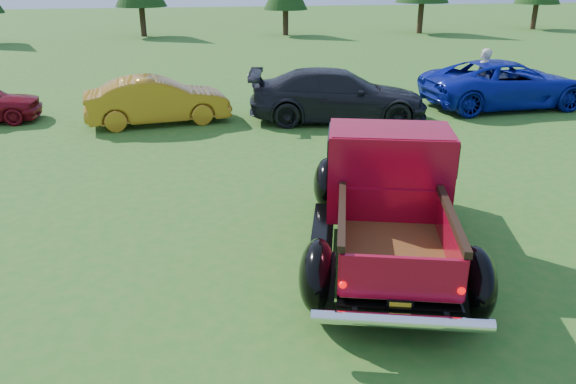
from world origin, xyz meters
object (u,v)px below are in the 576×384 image
Objects in this scene: show_car_yellow at (158,100)px; show_car_blue at (506,84)px; show_car_grey at (338,95)px; pickup_truck at (387,191)px; spectator at (482,78)px.

show_car_blue is (10.49, 0.05, 0.08)m from show_car_yellow.
show_car_blue is at bearing -71.60° from show_car_grey.
pickup_truck is 7.66m from show_car_grey.
spectator is (9.70, 0.14, 0.26)m from show_car_yellow.
show_car_yellow is 4.99m from show_car_grey.
show_car_grey reaches higher than show_car_yellow.
show_car_grey is at bearing -104.78° from show_car_yellow.
show_car_grey is 2.76× the size of spectator.
pickup_truck is at bearing -178.51° from show_car_grey.
show_car_grey is 5.58m from show_car_blue.
pickup_truck reaches higher than show_car_blue.
show_car_blue is 0.82m from spectator.
show_car_grey is at bearing 94.75° from show_car_blue.
pickup_truck is 2.96× the size of spectator.
spectator is (6.06, 8.31, 0.02)m from pickup_truck.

